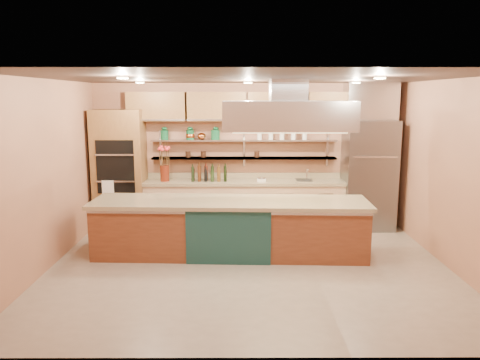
{
  "coord_description": "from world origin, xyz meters",
  "views": [
    {
      "loc": [
        -0.16,
        -6.73,
        2.55
      ],
      "look_at": [
        -0.14,
        1.0,
        1.16
      ],
      "focal_mm": 35.0,
      "sensor_mm": 36.0,
      "label": 1
    }
  ],
  "objects_px": {
    "flower_vase": "(165,173)",
    "island": "(230,228)",
    "kitchen_scale": "(261,179)",
    "copper_kettle": "(202,136)",
    "green_canister": "(215,135)",
    "refrigerator": "(369,175)"
  },
  "relations": [
    {
      "from": "kitchen_scale",
      "to": "flower_vase",
      "type": "bearing_deg",
      "value": 175.16
    },
    {
      "from": "kitchen_scale",
      "to": "island",
      "type": "bearing_deg",
      "value": -115.11
    },
    {
      "from": "island",
      "to": "kitchen_scale",
      "type": "height_order",
      "value": "kitchen_scale"
    },
    {
      "from": "refrigerator",
      "to": "kitchen_scale",
      "type": "relative_size",
      "value": 12.68
    },
    {
      "from": "refrigerator",
      "to": "flower_vase",
      "type": "bearing_deg",
      "value": 179.85
    },
    {
      "from": "green_canister",
      "to": "copper_kettle",
      "type": "bearing_deg",
      "value": 180.0
    },
    {
      "from": "island",
      "to": "flower_vase",
      "type": "xyz_separation_m",
      "value": [
        -1.28,
        1.58,
        0.63
      ]
    },
    {
      "from": "flower_vase",
      "to": "green_canister",
      "type": "bearing_deg",
      "value": 12.86
    },
    {
      "from": "flower_vase",
      "to": "refrigerator",
      "type": "bearing_deg",
      "value": -0.15
    },
    {
      "from": "flower_vase",
      "to": "copper_kettle",
      "type": "height_order",
      "value": "copper_kettle"
    },
    {
      "from": "flower_vase",
      "to": "kitchen_scale",
      "type": "height_order",
      "value": "flower_vase"
    },
    {
      "from": "island",
      "to": "copper_kettle",
      "type": "xyz_separation_m",
      "value": [
        -0.58,
        1.8,
        1.33
      ]
    },
    {
      "from": "green_canister",
      "to": "refrigerator",
      "type": "bearing_deg",
      "value": -4.43
    },
    {
      "from": "kitchen_scale",
      "to": "green_canister",
      "type": "xyz_separation_m",
      "value": [
        -0.9,
        0.22,
        0.83
      ]
    },
    {
      "from": "kitchen_scale",
      "to": "green_canister",
      "type": "distance_m",
      "value": 1.25
    },
    {
      "from": "copper_kettle",
      "to": "green_canister",
      "type": "height_order",
      "value": "green_canister"
    },
    {
      "from": "flower_vase",
      "to": "copper_kettle",
      "type": "relative_size",
      "value": 1.85
    },
    {
      "from": "kitchen_scale",
      "to": "green_canister",
      "type": "relative_size",
      "value": 0.91
    },
    {
      "from": "refrigerator",
      "to": "kitchen_scale",
      "type": "distance_m",
      "value": 2.07
    },
    {
      "from": "flower_vase",
      "to": "island",
      "type": "bearing_deg",
      "value": -50.82
    },
    {
      "from": "refrigerator",
      "to": "green_canister",
      "type": "xyz_separation_m",
      "value": [
        -2.97,
        0.23,
        0.76
      ]
    },
    {
      "from": "refrigerator",
      "to": "island",
      "type": "relative_size",
      "value": 0.49
    }
  ]
}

